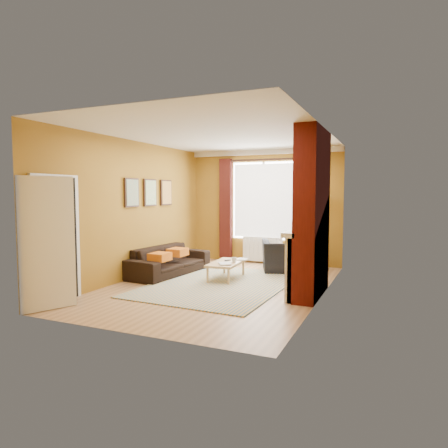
% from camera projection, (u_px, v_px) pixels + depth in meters
% --- Properties ---
extents(ground, '(5.50, 5.50, 0.00)m').
position_uv_depth(ground, '(219.00, 286.00, 7.47)').
color(ground, olive).
rests_on(ground, ground).
extents(room_walls, '(3.82, 5.54, 2.83)m').
position_uv_depth(room_walls, '(256.00, 212.00, 7.37)').
color(room_walls, olive).
rests_on(room_walls, ground).
extents(striped_rug, '(2.53, 3.42, 0.02)m').
position_uv_depth(striped_rug, '(220.00, 284.00, 7.59)').
color(striped_rug, '#356791').
rests_on(striped_rug, ground).
extents(sofa, '(1.01, 2.13, 0.60)m').
position_uv_depth(sofa, '(169.00, 260.00, 8.54)').
color(sofa, black).
rests_on(sofa, ground).
extents(armchair, '(1.32, 1.25, 0.69)m').
position_uv_depth(armchair, '(287.00, 256.00, 8.81)').
color(armchair, black).
rests_on(armchair, ground).
extents(coffee_table, '(0.60, 1.10, 0.36)m').
position_uv_depth(coffee_table, '(226.00, 264.00, 8.03)').
color(coffee_table, tan).
rests_on(coffee_table, ground).
extents(wicker_stool, '(0.36, 0.36, 0.41)m').
position_uv_depth(wicker_stool, '(284.00, 258.00, 9.41)').
color(wicker_stool, '#A67848').
rests_on(wicker_stool, ground).
extents(floor_lamp, '(0.28, 0.28, 1.70)m').
position_uv_depth(floor_lamp, '(324.00, 211.00, 8.96)').
color(floor_lamp, black).
rests_on(floor_lamp, ground).
extents(book_a, '(0.35, 0.38, 0.03)m').
position_uv_depth(book_a, '(219.00, 264.00, 7.73)').
color(book_a, '#999999').
rests_on(book_a, coffee_table).
extents(book_b, '(0.22, 0.29, 0.02)m').
position_uv_depth(book_b, '(238.00, 259.00, 8.33)').
color(book_b, '#999999').
rests_on(book_b, coffee_table).
extents(mug, '(0.12, 0.12, 0.10)m').
position_uv_depth(mug, '(234.00, 260.00, 7.97)').
color(mug, '#999999').
rests_on(mug, coffee_table).
extents(tv_remote, '(0.09, 0.16, 0.02)m').
position_uv_depth(tv_remote, '(228.00, 260.00, 8.17)').
color(tv_remote, '#29292C').
rests_on(tv_remote, coffee_table).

